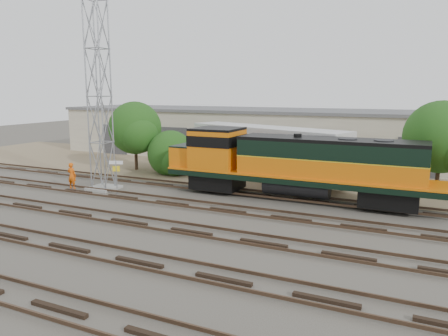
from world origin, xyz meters
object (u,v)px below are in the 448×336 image
at_px(semi_trailer, 269,147).
at_px(worker, 72,176).
at_px(locomotive, 292,163).
at_px(signal_tower, 99,100).

bearing_deg(semi_trailer, worker, -124.87).
bearing_deg(semi_trailer, locomotive, -36.59).
xyz_separation_m(locomotive, worker, (-15.96, -3.75, -1.52)).
relative_size(locomotive, semi_trailer, 1.26).
xyz_separation_m(worker, semi_trailer, (12.51, 8.92, 1.80)).
relative_size(locomotive, signal_tower, 1.35).
bearing_deg(worker, locomotive, -170.69).
xyz_separation_m(locomotive, signal_tower, (-13.64, -2.94, 4.13)).
bearing_deg(locomotive, semi_trailer, 123.77).
xyz_separation_m(signal_tower, semi_trailer, (10.18, 8.11, -3.86)).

